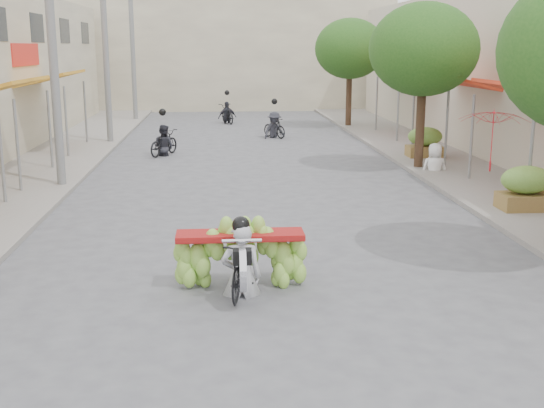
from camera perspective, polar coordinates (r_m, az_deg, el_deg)
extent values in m
plane|color=#5A5A5F|center=(8.20, 3.13, -15.14)|extent=(120.00, 120.00, 0.00)
cube|color=gray|center=(23.27, -19.44, 2.83)|extent=(4.00, 60.00, 0.12)
cube|color=gray|center=(23.87, 15.13, 3.36)|extent=(4.00, 60.00, 0.12)
cylinder|color=slate|center=(17.96, -21.70, 3.78)|extent=(0.08, 0.08, 2.55)
cube|color=orange|center=(21.10, -21.68, 9.06)|extent=(1.77, 4.00, 0.53)
cylinder|color=slate|center=(19.29, -20.51, 4.45)|extent=(0.08, 0.08, 2.55)
cylinder|color=slate|center=(22.74, -18.08, 5.81)|extent=(0.08, 0.08, 2.55)
cube|color=orange|center=(26.89, -17.97, 9.99)|extent=(1.77, 4.00, 0.53)
cylinder|color=slate|center=(25.07, -16.83, 6.51)|extent=(0.08, 0.08, 2.55)
cylinder|color=slate|center=(28.58, -15.34, 7.33)|extent=(0.08, 0.08, 2.55)
cube|color=red|center=(27.08, -19.95, 11.67)|extent=(0.10, 3.50, 0.80)
cube|color=#1E2328|center=(29.03, -19.10, 13.75)|extent=(0.08, 2.00, 1.10)
cube|color=#1E2328|center=(33.90, -16.99, 13.68)|extent=(0.08, 2.00, 1.10)
cube|color=#1E2328|center=(38.81, -15.41, 13.62)|extent=(0.08, 2.00, 1.10)
cube|color=red|center=(19.02, 21.00, 8.78)|extent=(1.77, 4.20, 0.53)
cylinder|color=slate|center=(17.12, 20.81, 3.44)|extent=(0.08, 0.08, 2.55)
cylinder|color=slate|center=(20.58, 16.35, 5.24)|extent=(0.08, 0.08, 2.55)
cube|color=red|center=(24.57, 14.99, 9.95)|extent=(1.77, 4.20, 0.53)
cylinder|color=slate|center=(22.63, 14.39, 6.01)|extent=(0.08, 0.08, 2.55)
cylinder|color=slate|center=(26.23, 11.73, 7.05)|extent=(0.08, 0.08, 2.55)
cube|color=red|center=(30.29, 11.20, 10.63)|extent=(1.77, 4.20, 0.53)
cylinder|color=slate|center=(28.34, 10.49, 7.53)|extent=(0.08, 0.08, 2.55)
cylinder|color=slate|center=(32.01, 8.74, 8.20)|extent=(0.08, 0.08, 2.55)
cube|color=#BEB396|center=(45.18, -3.36, 12.50)|extent=(20.00, 6.00, 7.00)
cylinder|color=slate|center=(19.66, -17.93, 12.77)|extent=(0.24, 0.24, 8.00)
cylinder|color=slate|center=(28.50, -13.78, 12.90)|extent=(0.24, 0.24, 8.00)
cylinder|color=slate|center=(37.42, -11.59, 12.93)|extent=(0.24, 0.24, 8.00)
cylinder|color=#3A2719|center=(22.23, 12.31, 6.84)|extent=(0.28, 0.28, 3.20)
ellipsoid|color=#285519|center=(22.11, 12.59, 12.52)|extent=(3.40, 3.40, 2.90)
cylinder|color=#3A2719|center=(33.85, 6.45, 9.07)|extent=(0.28, 0.28, 3.20)
ellipsoid|color=#285519|center=(33.78, 6.54, 12.79)|extent=(3.40, 3.40, 2.90)
cube|color=olive|center=(17.15, 20.41, 0.40)|extent=(1.20, 0.80, 0.50)
ellipsoid|color=#6A9C3A|center=(17.04, 20.56, 2.31)|extent=(1.20, 0.88, 0.66)
cube|color=olive|center=(24.51, 12.63, 4.47)|extent=(1.20, 0.80, 0.50)
ellipsoid|color=#6A9C3A|center=(24.43, 12.70, 5.82)|extent=(1.20, 0.88, 0.66)
imported|color=black|center=(10.87, -2.60, -5.21)|extent=(0.77, 1.66, 0.94)
cylinder|color=silver|center=(10.21, -2.48, -5.55)|extent=(0.10, 0.66, 0.66)
cube|color=black|center=(10.25, -2.51, -4.41)|extent=(0.28, 0.22, 0.22)
cylinder|color=silver|center=(10.28, -2.54, -3.08)|extent=(0.60, 0.05, 0.05)
cube|color=maroon|center=(11.09, -2.68, -2.63)|extent=(2.07, 0.55, 0.10)
imported|color=silver|center=(10.62, -2.63, -1.58)|extent=(0.64, 0.48, 1.79)
sphere|color=black|center=(10.41, -2.67, 2.99)|extent=(0.28, 0.28, 0.28)
imported|color=red|center=(17.77, 18.14, 7.58)|extent=(1.96, 1.96, 1.57)
imported|color=white|center=(21.79, 13.54, 4.99)|extent=(0.85, 0.52, 1.69)
imported|color=black|center=(25.22, -9.06, 5.08)|extent=(1.29, 1.75, 0.93)
imported|color=#2A2B33|center=(25.14, -9.12, 6.57)|extent=(0.92, 0.79, 1.65)
sphere|color=black|center=(25.09, -9.16, 7.60)|extent=(0.26, 0.26, 0.26)
imported|color=black|center=(29.83, 0.20, 6.40)|extent=(1.18, 1.50, 0.89)
imported|color=#2A2B33|center=(29.76, 0.20, 7.70)|extent=(1.18, 1.04, 1.65)
sphere|color=black|center=(29.72, 0.20, 8.58)|extent=(0.26, 0.26, 0.26)
imported|color=black|center=(35.69, -3.76, 7.52)|extent=(1.08, 1.84, 0.97)
imported|color=#2A2B33|center=(35.64, -3.78, 8.55)|extent=(1.08, 0.79, 1.65)
sphere|color=black|center=(35.60, -3.79, 9.28)|extent=(0.26, 0.26, 0.26)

